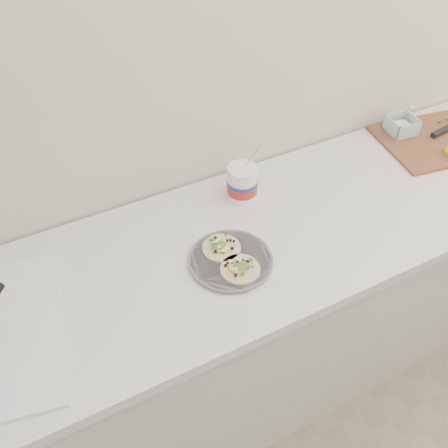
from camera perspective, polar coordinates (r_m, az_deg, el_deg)
name	(u,v)px	position (r m, az deg, el deg)	size (l,w,h in m)	color
counter	(260,311)	(1.94, 4.10, -9.92)	(2.44, 0.66, 0.90)	silver
taco_plate	(231,258)	(1.48, 0.76, -3.93)	(0.25, 0.25, 0.04)	slate
tub	(243,181)	(1.67, 2.20, 4.97)	(0.10, 0.10, 0.23)	white
cutboard	(439,135)	(2.15, 23.34, 9.34)	(0.53, 0.41, 0.08)	brown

